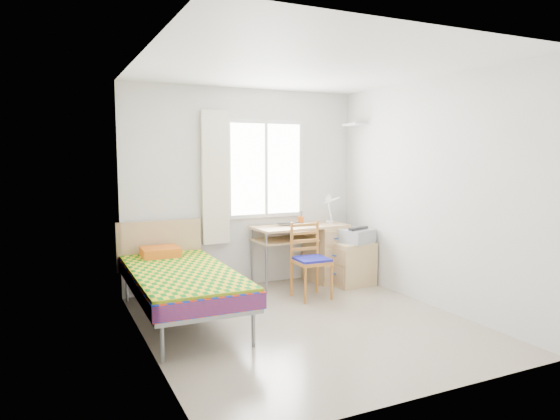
% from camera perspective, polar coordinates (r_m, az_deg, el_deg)
% --- Properties ---
extents(floor, '(3.50, 3.50, 0.00)m').
position_cam_1_polar(floor, '(5.30, 3.06, -12.83)').
color(floor, '#BCAD93').
rests_on(floor, ground).
extents(ceiling, '(3.50, 3.50, 0.00)m').
position_cam_1_polar(ceiling, '(5.08, 3.24, 16.07)').
color(ceiling, white).
rests_on(ceiling, wall_back).
extents(wall_back, '(3.20, 0.00, 3.20)m').
position_cam_1_polar(wall_back, '(6.62, -4.10, 2.50)').
color(wall_back, silver).
rests_on(wall_back, ground).
extents(wall_left, '(0.00, 3.50, 3.50)m').
position_cam_1_polar(wall_left, '(4.49, -15.09, 0.50)').
color(wall_left, silver).
rests_on(wall_left, ground).
extents(wall_right, '(0.00, 3.50, 3.50)m').
position_cam_1_polar(wall_right, '(5.96, 16.81, 1.83)').
color(wall_right, silver).
rests_on(wall_right, ground).
extents(window, '(1.10, 0.04, 1.30)m').
position_cam_1_polar(window, '(6.70, -1.64, 4.70)').
color(window, white).
rests_on(window, wall_back).
extents(curtain, '(0.35, 0.05, 1.70)m').
position_cam_1_polar(curtain, '(6.40, -7.40, 3.68)').
color(curtain, '#FAF0CE').
rests_on(curtain, wall_back).
extents(floating_shelf, '(0.20, 0.32, 0.03)m').
position_cam_1_polar(floating_shelf, '(6.99, 8.54, 9.62)').
color(floating_shelf, white).
rests_on(floating_shelf, wall_right).
extents(bed, '(1.03, 2.17, 0.94)m').
position_cam_1_polar(bed, '(5.42, -11.44, -7.52)').
color(bed, gray).
rests_on(bed, floor).
extents(desk, '(1.31, 0.67, 0.80)m').
position_cam_1_polar(desk, '(6.91, 4.83, -4.60)').
color(desk, tan).
rests_on(desk, floor).
extents(chair, '(0.41, 0.41, 0.93)m').
position_cam_1_polar(chair, '(6.12, 3.46, -5.19)').
color(chair, '#AE6B21').
rests_on(chair, floor).
extents(cabinet, '(0.57, 0.51, 0.58)m').
position_cam_1_polar(cabinet, '(6.81, 8.08, -6.04)').
color(cabinet, tan).
rests_on(cabinet, floor).
extents(printer, '(0.50, 0.53, 0.19)m').
position_cam_1_polar(printer, '(6.72, 8.46, -2.86)').
color(printer, '#9EA2A6').
rests_on(printer, cabinet).
extents(laptop, '(0.36, 0.25, 0.03)m').
position_cam_1_polar(laptop, '(6.63, 1.28, -1.70)').
color(laptop, black).
rests_on(laptop, desk).
extents(pen_cup, '(0.08, 0.08, 0.10)m').
position_cam_1_polar(pen_cup, '(6.84, 2.40, -1.17)').
color(pen_cup, '#DD5318').
rests_on(pen_cup, desk).
extents(task_lamp, '(0.23, 0.32, 0.42)m').
position_cam_1_polar(task_lamp, '(6.79, 5.79, 0.58)').
color(task_lamp, white).
rests_on(task_lamp, desk).
extents(book, '(0.18, 0.24, 0.02)m').
position_cam_1_polar(book, '(6.63, 0.84, -3.65)').
color(book, gray).
rests_on(book, desk).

